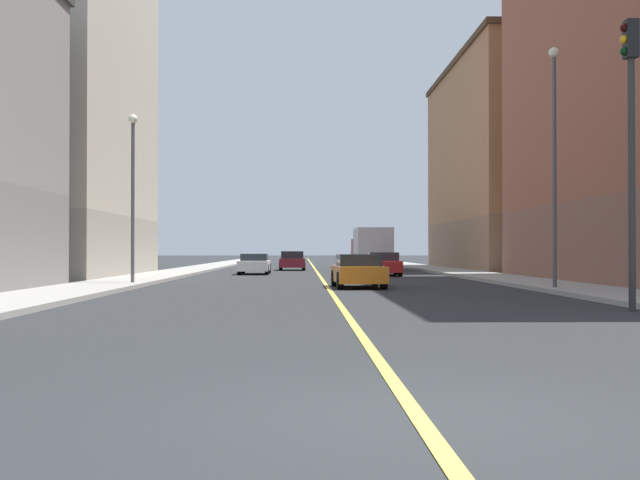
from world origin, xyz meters
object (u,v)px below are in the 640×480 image
(building_right_midblock, at_px, (23,75))
(car_red, at_px, (383,264))
(street_lamp_left_near, at_px, (554,144))
(car_white, at_px, (255,264))
(car_maroon, at_px, (292,261))
(traffic_light_left_near, at_px, (631,125))
(box_truck, at_px, (371,248))
(building_left_mid, at_px, (528,166))
(car_orange, at_px, (358,271))
(car_blue, at_px, (361,260))
(street_lamp_right_near, at_px, (133,180))

(building_right_midblock, relative_size, car_red, 4.96)
(street_lamp_left_near, bearing_deg, car_white, 120.56)
(building_right_midblock, distance_m, car_maroon, 22.22)
(traffic_light_left_near, height_order, box_truck, traffic_light_left_near)
(car_white, distance_m, car_red, 7.87)
(building_right_midblock, bearing_deg, traffic_light_left_near, -45.71)
(building_left_mid, height_order, car_maroon, building_left_mid)
(building_left_mid, bearing_deg, car_orange, -118.34)
(street_lamp_left_near, height_order, car_blue, street_lamp_left_near)
(building_right_midblock, relative_size, traffic_light_left_near, 3.13)
(building_right_midblock, height_order, box_truck, building_right_midblock)
(building_left_mid, height_order, car_white, building_left_mid)
(car_maroon, height_order, car_red, car_maroon)
(car_white, distance_m, car_maroon, 9.20)
(box_truck, bearing_deg, car_white, -134.11)
(street_lamp_left_near, bearing_deg, car_maroon, 108.27)
(street_lamp_right_near, height_order, car_orange, street_lamp_right_near)
(car_white, bearing_deg, car_orange, -73.39)
(box_truck, bearing_deg, street_lamp_left_near, -82.05)
(street_lamp_left_near, distance_m, box_truck, 27.97)
(building_right_midblock, xyz_separation_m, car_orange, (16.87, -11.58, -10.08))
(street_lamp_left_near, distance_m, car_blue, 37.80)
(car_white, bearing_deg, building_right_midblock, -157.06)
(street_lamp_left_near, xyz_separation_m, street_lamp_right_near, (-15.47, 4.47, -0.84))
(building_right_midblock, distance_m, street_lamp_left_near, 28.13)
(car_orange, bearing_deg, car_blue, 85.45)
(street_lamp_right_near, relative_size, box_truck, 0.91)
(traffic_light_left_near, xyz_separation_m, car_maroon, (-8.39, 36.98, -3.71))
(street_lamp_left_near, xyz_separation_m, box_truck, (-3.84, 27.48, -3.52))
(building_right_midblock, bearing_deg, car_maroon, 44.89)
(building_right_midblock, xyz_separation_m, car_white, (11.91, 5.04, -10.09))
(building_left_mid, bearing_deg, street_lamp_right_near, -132.68)
(traffic_light_left_near, height_order, car_red, traffic_light_left_near)
(traffic_light_left_near, distance_m, car_maroon, 38.10)
(traffic_light_left_near, bearing_deg, street_lamp_left_near, 83.19)
(car_maroon, bearing_deg, car_orange, -83.69)
(building_left_mid, bearing_deg, traffic_light_left_near, -103.18)
(car_blue, bearing_deg, box_truck, -89.98)
(street_lamp_right_near, bearing_deg, car_maroon, 75.83)
(traffic_light_left_near, relative_size, car_maroon, 1.70)
(traffic_light_left_near, bearing_deg, car_orange, 115.98)
(car_blue, distance_m, box_truck, 9.91)
(car_blue, distance_m, car_orange, 34.54)
(building_right_midblock, xyz_separation_m, street_lamp_right_near, (7.98, -10.02, -6.46))
(car_white, relative_size, box_truck, 0.62)
(street_lamp_left_near, bearing_deg, building_right_midblock, 148.28)
(car_white, distance_m, car_blue, 19.40)
(building_left_mid, distance_m, car_maroon, 18.80)
(car_red, distance_m, box_truck, 10.69)
(box_truck, bearing_deg, building_right_midblock, -146.49)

